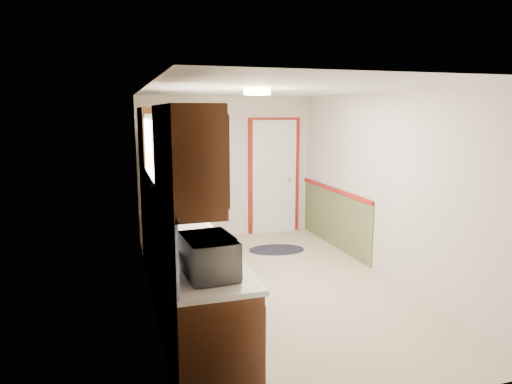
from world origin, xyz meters
TOP-DOWN VIEW (x-y plane):
  - room_shell at (0.00, 0.00)m, footprint 3.20×5.20m
  - kitchen_run at (-1.24, -0.29)m, footprint 0.63×4.00m
  - back_wall_trim at (0.99, 2.21)m, footprint 1.12×2.30m
  - ceiling_fixture at (-0.30, -0.20)m, footprint 0.30×0.30m
  - microwave at (-1.20, -1.88)m, footprint 0.34×0.55m
  - refrigerator at (-0.96, 1.79)m, footprint 0.79×0.79m
  - rug at (0.52, 1.40)m, footprint 0.96×0.70m
  - cooktop at (-1.19, 0.75)m, footprint 0.45×0.54m

SIDE VIEW (x-z plane):
  - rug at x=0.52m, z-range 0.00..0.01m
  - kitchen_run at x=-1.24m, z-range -0.29..1.91m
  - back_wall_trim at x=0.99m, z-range -0.15..1.93m
  - refrigerator at x=-0.96m, z-range 0.00..1.90m
  - cooktop at x=-1.19m, z-range 0.94..0.96m
  - microwave at x=-1.20m, z-range 0.94..1.30m
  - room_shell at x=0.00m, z-range -0.06..2.46m
  - ceiling_fixture at x=-0.30m, z-range 2.33..2.39m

